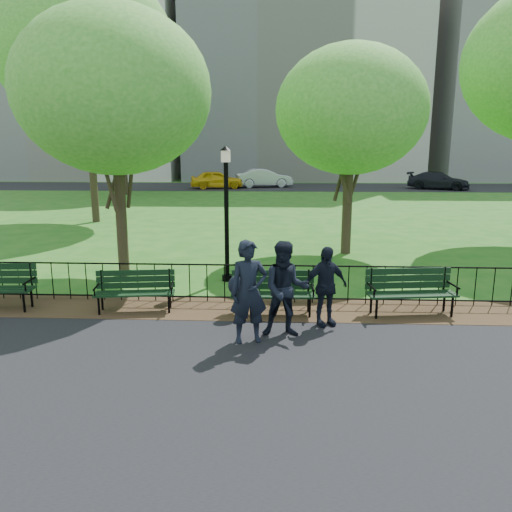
{
  "coord_description": "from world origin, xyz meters",
  "views": [
    {
      "loc": [
        -0.15,
        -8.89,
        3.5
      ],
      "look_at": [
        -0.66,
        1.5,
        1.2
      ],
      "focal_mm": 35.0,
      "sensor_mm": 36.0,
      "label": 1
    }
  ],
  "objects_px": {
    "park_bench_left_a": "(135,286)",
    "sedan_dark": "(438,181)",
    "tree_near_e": "(351,110)",
    "person_right": "(325,286)",
    "person_mid": "(286,289)",
    "taxi": "(217,180)",
    "lamppost": "(226,209)",
    "tree_far_w": "(120,85)",
    "tree_mid_w": "(84,47)",
    "tree_near_w": "(114,91)",
    "park_bench_main": "(259,287)",
    "sedan_silver": "(264,178)",
    "park_bench_right_a": "(410,287)",
    "person_left": "(249,292)"
  },
  "relations": [
    {
      "from": "park_bench_main",
      "to": "tree_near_e",
      "type": "relative_size",
      "value": 0.27
    },
    {
      "from": "park_bench_left_a",
      "to": "tree_near_e",
      "type": "xyz_separation_m",
      "value": [
        5.3,
        6.23,
        4.06
      ]
    },
    {
      "from": "person_left",
      "to": "tree_far_w",
      "type": "bearing_deg",
      "value": 95.92
    },
    {
      "from": "tree_near_w",
      "to": "tree_mid_w",
      "type": "relative_size",
      "value": 0.63
    },
    {
      "from": "tree_mid_w",
      "to": "lamppost",
      "type": "bearing_deg",
      "value": -54.42
    },
    {
      "from": "park_bench_main",
      "to": "park_bench_right_a",
      "type": "bearing_deg",
      "value": 1.95
    },
    {
      "from": "park_bench_main",
      "to": "lamppost",
      "type": "relative_size",
      "value": 0.52
    },
    {
      "from": "park_bench_left_a",
      "to": "sedan_silver",
      "type": "distance_m",
      "value": 33.31
    },
    {
      "from": "tree_mid_w",
      "to": "sedan_silver",
      "type": "relative_size",
      "value": 2.32
    },
    {
      "from": "tree_mid_w",
      "to": "person_mid",
      "type": "distance_m",
      "value": 17.96
    },
    {
      "from": "park_bench_left_a",
      "to": "sedan_dark",
      "type": "bearing_deg",
      "value": 55.32
    },
    {
      "from": "person_left",
      "to": "tree_near_e",
      "type": "bearing_deg",
      "value": 55.48
    },
    {
      "from": "tree_far_w",
      "to": "taxi",
      "type": "distance_m",
      "value": 10.73
    },
    {
      "from": "tree_mid_w",
      "to": "tree_far_w",
      "type": "height_order",
      "value": "tree_mid_w"
    },
    {
      "from": "park_bench_main",
      "to": "person_right",
      "type": "bearing_deg",
      "value": -25.24
    },
    {
      "from": "park_bench_right_a",
      "to": "sedan_silver",
      "type": "bearing_deg",
      "value": 89.91
    },
    {
      "from": "tree_near_w",
      "to": "sedan_dark",
      "type": "relative_size",
      "value": 1.44
    },
    {
      "from": "park_bench_main",
      "to": "park_bench_left_a",
      "type": "relative_size",
      "value": 1.05
    },
    {
      "from": "tree_near_w",
      "to": "person_mid",
      "type": "distance_m",
      "value": 7.33
    },
    {
      "from": "person_left",
      "to": "sedan_dark",
      "type": "height_order",
      "value": "person_left"
    },
    {
      "from": "lamppost",
      "to": "tree_far_w",
      "type": "distance_m",
      "value": 26.23
    },
    {
      "from": "tree_near_w",
      "to": "tree_mid_w",
      "type": "distance_m",
      "value": 11.09
    },
    {
      "from": "tree_far_w",
      "to": "sedan_dark",
      "type": "relative_size",
      "value": 2.26
    },
    {
      "from": "person_right",
      "to": "taxi",
      "type": "height_order",
      "value": "person_right"
    },
    {
      "from": "person_mid",
      "to": "tree_far_w",
      "type": "bearing_deg",
      "value": 109.17
    },
    {
      "from": "lamppost",
      "to": "person_right",
      "type": "xyz_separation_m",
      "value": [
        2.29,
        -3.27,
        -1.1
      ]
    },
    {
      "from": "tree_near_e",
      "to": "tree_far_w",
      "type": "relative_size",
      "value": 0.6
    },
    {
      "from": "person_right",
      "to": "sedan_silver",
      "type": "height_order",
      "value": "person_right"
    },
    {
      "from": "park_bench_right_a",
      "to": "tree_far_w",
      "type": "xyz_separation_m",
      "value": [
        -14.12,
        26.05,
        7.07
      ]
    },
    {
      "from": "tree_near_e",
      "to": "person_mid",
      "type": "distance_m",
      "value": 8.65
    },
    {
      "from": "tree_mid_w",
      "to": "tree_far_w",
      "type": "xyz_separation_m",
      "value": [
        -2.67,
        13.35,
        -0.06
      ]
    },
    {
      "from": "lamppost",
      "to": "park_bench_left_a",
      "type": "bearing_deg",
      "value": -123.89
    },
    {
      "from": "tree_near_e",
      "to": "person_left",
      "type": "xyz_separation_m",
      "value": [
        -2.74,
        -7.88,
        -3.65
      ]
    },
    {
      "from": "tree_near_w",
      "to": "tree_mid_w",
      "type": "xyz_separation_m",
      "value": [
        -4.39,
        9.77,
        2.87
      ]
    },
    {
      "from": "tree_mid_w",
      "to": "taxi",
      "type": "height_order",
      "value": "tree_mid_w"
    },
    {
      "from": "park_bench_right_a",
      "to": "lamppost",
      "type": "height_order",
      "value": "lamppost"
    },
    {
      "from": "person_mid",
      "to": "sedan_silver",
      "type": "bearing_deg",
      "value": 89.06
    },
    {
      "from": "tree_mid_w",
      "to": "person_left",
      "type": "relative_size",
      "value": 5.94
    },
    {
      "from": "lamppost",
      "to": "taxi",
      "type": "relative_size",
      "value": 0.8
    },
    {
      "from": "sedan_silver",
      "to": "sedan_dark",
      "type": "relative_size",
      "value": 0.98
    },
    {
      "from": "person_mid",
      "to": "taxi",
      "type": "relative_size",
      "value": 0.41
    },
    {
      "from": "lamppost",
      "to": "tree_near_e",
      "type": "relative_size",
      "value": 0.53
    },
    {
      "from": "lamppost",
      "to": "tree_mid_w",
      "type": "distance_m",
      "value": 13.84
    },
    {
      "from": "tree_near_e",
      "to": "person_right",
      "type": "distance_m",
      "value": 8.01
    },
    {
      "from": "park_bench_main",
      "to": "lamppost",
      "type": "distance_m",
      "value": 3.13
    },
    {
      "from": "park_bench_left_a",
      "to": "sedan_silver",
      "type": "height_order",
      "value": "sedan_silver"
    },
    {
      "from": "park_bench_left_a",
      "to": "person_right",
      "type": "bearing_deg",
      "value": -17.89
    },
    {
      "from": "lamppost",
      "to": "park_bench_right_a",
      "type": "bearing_deg",
      "value": -30.88
    },
    {
      "from": "tree_far_w",
      "to": "person_mid",
      "type": "distance_m",
      "value": 30.5
    },
    {
      "from": "person_mid",
      "to": "tree_mid_w",
      "type": "bearing_deg",
      "value": 118.5
    }
  ]
}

